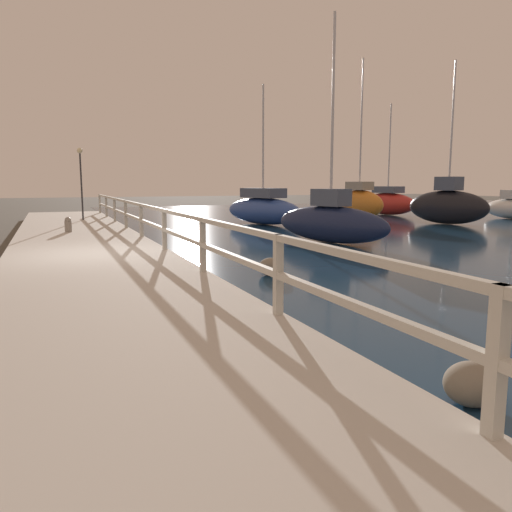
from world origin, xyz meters
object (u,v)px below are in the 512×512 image
Objects in this scene: sailboat_red at (388,202)px; sailboat_orange at (359,203)px; sailboat_black at (448,205)px; mooring_bollard at (68,225)px; sailboat_blue at (263,209)px; dock_lamp at (81,170)px; sailboat_navy at (330,221)px.

sailboat_red is 4.67m from sailboat_orange.
sailboat_red is 7.02m from sailboat_black.
mooring_bollard is 17.02m from sailboat_black.
sailboat_orange is (6.02, 0.95, 0.16)m from sailboat_blue.
sailboat_red is at bearing 4.03° from sailboat_blue.
sailboat_red is 0.80× the size of sailboat_orange.
dock_lamp is at bearing 146.57° from sailboat_black.
sailboat_red is at bearing 7.25° from dock_lamp.
sailboat_blue is 7.60m from sailboat_navy.
mooring_bollard is at bearing -98.26° from dock_lamp.
dock_lamp reaches higher than mooring_bollard.
sailboat_black is (2.17, -4.18, 0.00)m from sailboat_orange.
sailboat_orange is at bearing 99.66° from sailboat_black.
dock_lamp is (0.80, 5.54, 1.93)m from mooring_bollard.
mooring_bollard is 0.07× the size of sailboat_red.
sailboat_orange reaches higher than sailboat_navy.
sailboat_navy is at bearing -22.65° from mooring_bollard.
sailboat_black is (8.18, -3.22, 0.17)m from sailboat_blue.
sailboat_orange is 10.93m from sailboat_navy.
dock_lamp is 0.48× the size of sailboat_blue.
sailboat_red is (17.88, 2.28, -1.76)m from dock_lamp.
sailboat_blue is 0.89× the size of sailboat_navy.
sailboat_navy is at bearing -172.17° from sailboat_black.
sailboat_orange is at bearing 19.28° from mooring_bollard.
sailboat_orange is (14.02, -0.36, -1.63)m from dock_lamp.
sailboat_navy is (-0.85, -7.55, -0.03)m from sailboat_blue.
sailboat_black is (9.03, 4.33, 0.20)m from sailboat_navy.
sailboat_navy is (-6.86, -8.51, -0.19)m from sailboat_orange.
mooring_bollard is 9.77m from sailboat_blue.
sailboat_blue is 10.51m from sailboat_red.
mooring_bollard is 0.08× the size of sailboat_blue.
sailboat_navy is 10.02m from sailboat_black.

